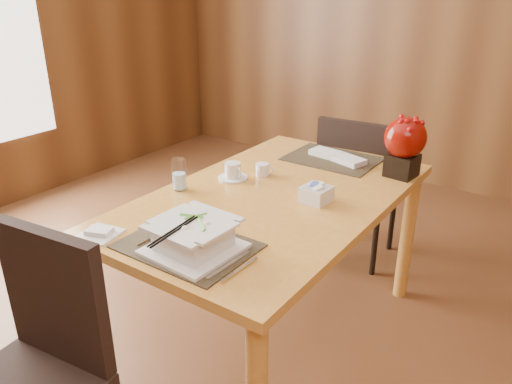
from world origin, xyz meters
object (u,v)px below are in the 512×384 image
Objects in this scene: sugar_caddy at (316,194)px; bread_plate at (100,234)px; creamer_jug at (262,169)px; near_chair at (34,361)px; soup_setting at (193,237)px; far_chair at (356,183)px; berry_decor at (405,143)px; water_glass at (179,174)px; coffee_cup at (233,172)px; dining_table at (274,215)px.

sugar_caddy is 0.87m from bread_plate.
near_chair is (-0.02, -1.22, -0.26)m from creamer_jug.
bread_plate is (-0.36, -0.11, -0.05)m from soup_setting.
far_chair reaches higher than soup_setting.
berry_decor reaches higher than sugar_caddy.
water_glass is (-0.41, 0.37, 0.01)m from soup_setting.
far_chair is (0.17, 0.71, -0.27)m from creamer_jug.
soup_setting is 0.68m from coffee_cup.
water_glass is 0.93m from near_chair.
water_glass is at bearing 94.84° from near_chair.
coffee_cup is (-0.26, 0.05, 0.13)m from dining_table.
far_chair is (0.37, 1.06, -0.31)m from water_glass.
water_glass is 0.16× the size of far_chair.
berry_decor is 0.65m from far_chair.
bread_plate is at bearing -119.80° from berry_decor.
soup_setting is (0.04, -0.56, 0.15)m from dining_table.
water_glass is 1.17m from far_chair.
soup_setting reaches higher than creamer_jug.
bread_plate reaches higher than dining_table.
dining_table is at bearing -125.06° from berry_decor.
water_glass is 1.07× the size of bread_plate.
water_glass is 0.49m from bread_plate.
berry_decor reaches higher than far_chair.
bread_plate is 0.15× the size of near_chair.
berry_decor is at bearing 75.95° from soup_setting.
creamer_jug is 0.09× the size of near_chair.
soup_setting is 2.13× the size of coffee_cup.
soup_setting is 0.75m from creamer_jug.
creamer_jug is (0.09, 0.11, -0.00)m from coffee_cup.
coffee_cup is 1.71× the size of creamer_jug.
bread_plate is at bearing -115.23° from dining_table.
bread_plate is (-0.06, -0.72, -0.03)m from coffee_cup.
far_chair is at bearing 77.47° from near_chair.
far_chair is at bearing 78.32° from bread_plate.
dining_table is 0.75m from bread_plate.
coffee_cup is 0.80m from berry_decor.
water_glass reaches higher than coffee_cup.
coffee_cup reaches higher than bread_plate.
dining_table is 11.24× the size of bread_plate.
creamer_jug is 0.37m from sugar_caddy.
berry_decor is 1.39m from bread_plate.
far_chair is at bearing 89.76° from dining_table.
soup_setting reaches higher than sugar_caddy.
near_chair is at bearing -72.36° from bread_plate.
berry_decor is 1.72m from near_chair.
far_chair is (0.32, 1.54, -0.25)m from bread_plate.
sugar_caddy is 0.12× the size of near_chair.
creamer_jug reaches higher than dining_table.
soup_setting is 0.32× the size of far_chair.
near_chair is at bearing -86.70° from coffee_cup.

